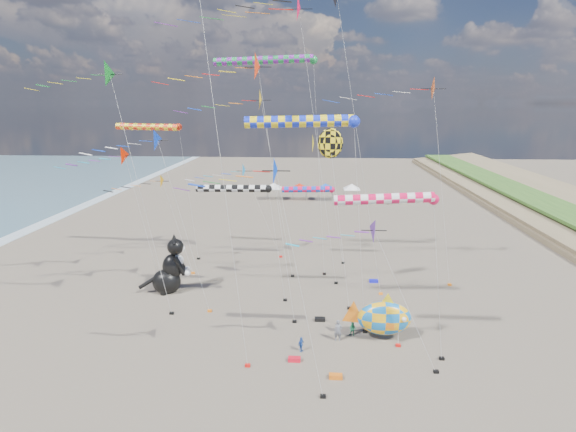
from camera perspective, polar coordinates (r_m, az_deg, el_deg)
The scene contains 30 objects.
ground at distance 30.91m, azimuth -1.41°, elevation -21.81°, with size 260.00×260.00×0.00m, color brown.
delta_kite_1 at distance 49.63m, azimuth -17.80°, elevation 3.57°, with size 9.64×1.60×10.87m.
delta_kite_2 at distance 44.51m, azimuth -1.17°, elevation 24.78°, with size 17.44×2.78×28.06m.
delta_kite_3 at distance 39.36m, azimuth -21.94°, elevation 16.18°, with size 10.16×2.29×21.65m.
delta_kite_4 at distance 52.81m, azimuth -6.44°, elevation 5.53°, with size 10.82×2.01×11.67m.
delta_kite_5 at distance 38.96m, azimuth -16.95°, elevation 8.78°, with size 9.77×1.99×16.25m.
delta_kite_7 at distance 29.55m, azimuth 10.18°, elevation -2.78°, with size 9.92×1.88×10.93m.
delta_kite_8 at distance 45.63m, azimuth -3.64°, elevation 14.21°, with size 10.81×2.33×19.71m.
delta_kite_9 at distance 25.31m, azimuth -1.60°, elevation 5.09°, with size 7.71×1.77×15.42m.
delta_kite_10 at distance 45.17m, azimuth 17.76°, elevation 14.95°, with size 12.33×2.59×20.88m.
delta_kite_11 at distance 35.28m, azimuth -4.63°, elevation 18.04°, with size 10.19×2.28×22.02m.
delta_kite_12 at distance 45.27m, azimuth -22.22°, elevation 6.63°, with size 10.16×1.95×14.38m.
windsock_0 at distance 53.49m, azimuth -17.03°, elevation 10.69°, with size 8.87×0.78×15.99m.
windsock_1 at distance 33.50m, azimuth 2.23°, elevation 11.82°, with size 9.64×0.92×17.32m.
windsock_2 at distance 50.57m, azimuth 2.84°, elevation 3.33°, with size 7.27×0.72×9.12m.
windsock_3 at distance 30.85m, azimuth 12.74°, elevation 2.03°, with size 8.29×0.74×12.30m.
windsock_4 at distance 46.52m, azimuth -2.61°, elevation 19.07°, with size 11.53×0.83×22.66m.
windsock_5 at distance 40.44m, azimuth -6.57°, elevation 3.40°, with size 8.15×0.70×11.10m.
angelfish_kite at distance 39.89m, azimuth 5.10°, elevation 9.01°, with size 3.74×3.02×16.07m.
cat_inflatable at distance 45.58m, azimuth -14.92°, elevation -5.94°, with size 4.27×2.14×5.77m, color black, non-canonical shape.
fish_inflatable at distance 36.71m, azimuth 12.05°, elevation -12.56°, with size 5.61×2.30×3.98m.
person_adult at distance 36.43m, azimuth 6.38°, elevation -14.27°, with size 0.63×0.42×1.74m, color slate.
child_green at distance 37.43m, azimuth 8.21°, elevation -14.01°, with size 0.57×0.44×1.16m, color #248053.
child_blue at distance 35.02m, azimuth 1.67°, elevation -15.97°, with size 0.69×0.29×1.17m, color #2A5AB6.
kite_bag_0 at distance 48.12m, azimuth 10.83°, elevation -8.11°, with size 0.90×0.44×0.30m, color #1416D0.
kite_bag_1 at distance 34.09m, azimuth 0.81°, elevation -17.73°, with size 0.90×0.44×0.30m, color red.
kite_bag_2 at distance 32.48m, azimuth 6.08°, elevation -19.59°, with size 0.90×0.44×0.30m, color orange.
kite_bag_3 at distance 39.59m, azimuth 4.07°, elevation -12.95°, with size 0.90×0.44×0.30m, color black.
tent_row at distance 86.24m, azimuth 3.12°, elevation 4.07°, with size 19.20×4.20×3.80m.
parked_car at distance 85.66m, azimuth 11.92°, elevation 1.94°, with size 1.28×3.19×1.09m, color #26262D.
Camera 1 is at (2.33, -24.93, 18.12)m, focal length 28.00 mm.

